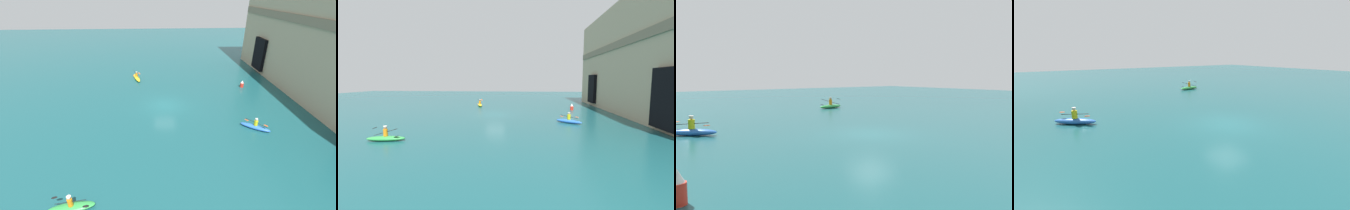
% 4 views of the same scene
% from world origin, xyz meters
% --- Properties ---
extents(ground_plane, '(120.00, 120.00, 0.00)m').
position_xyz_m(ground_plane, '(0.00, 0.00, 0.00)').
color(ground_plane, '#195156').
extents(kayak_blue, '(2.21, 2.70, 1.14)m').
position_xyz_m(kayak_blue, '(5.55, 8.60, 0.26)').
color(kayak_blue, blue).
rests_on(kayak_blue, ground).
extents(kayak_green, '(1.16, 2.90, 1.14)m').
position_xyz_m(kayak_green, '(13.82, -6.37, 0.23)').
color(kayak_green, green).
rests_on(kayak_green, ground).
extents(marker_buoy, '(0.47, 0.47, 0.98)m').
position_xyz_m(marker_buoy, '(-5.00, 11.00, 0.46)').
color(marker_buoy, red).
rests_on(marker_buoy, ground).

